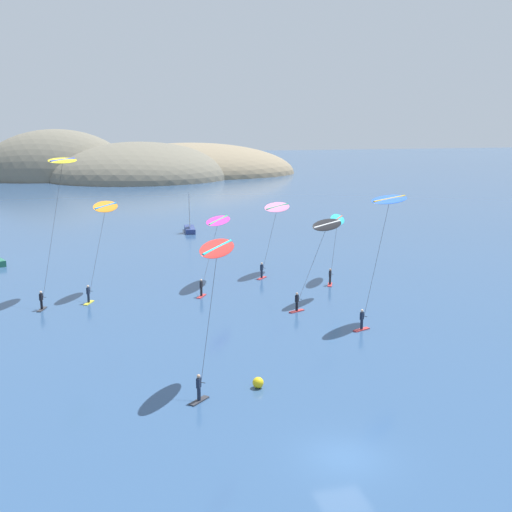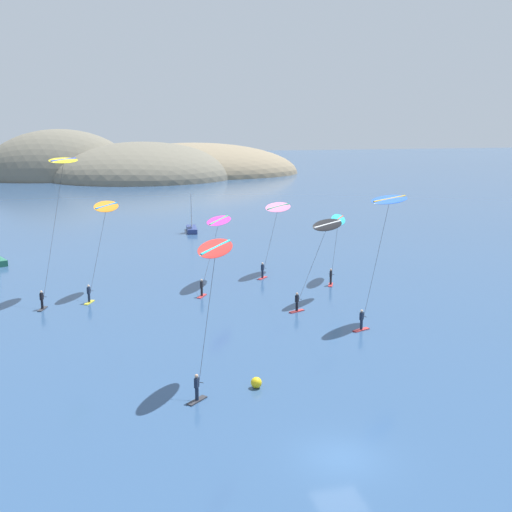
{
  "view_description": "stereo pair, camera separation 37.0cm",
  "coord_description": "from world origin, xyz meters",
  "px_view_note": "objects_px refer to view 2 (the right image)",
  "views": [
    {
      "loc": [
        -11.35,
        -27.01,
        16.48
      ],
      "look_at": [
        1.72,
        24.68,
        5.0
      ],
      "focal_mm": 45.0,
      "sensor_mm": 36.0,
      "label": 1
    },
    {
      "loc": [
        -10.99,
        -27.1,
        16.48
      ],
      "look_at": [
        1.72,
        24.68,
        5.0
      ],
      "focal_mm": 45.0,
      "sensor_mm": 36.0,
      "label": 2
    }
  ],
  "objects_px": {
    "kitesurfer_blue": "(388,208)",
    "kitesurfer_orange": "(105,214)",
    "kitesurfer_red": "(214,260)",
    "marker_buoy": "(256,383)",
    "kitesurfer_yellow": "(62,172)",
    "kitesurfer_magenta": "(218,224)",
    "kitesurfer_pink": "(277,212)",
    "sailboat_far": "(192,227)",
    "kitesurfer_cyan": "(338,225)",
    "kitesurfer_black": "(325,231)"
  },
  "relations": [
    {
      "from": "kitesurfer_magenta",
      "to": "kitesurfer_black",
      "type": "bearing_deg",
      "value": -44.4
    },
    {
      "from": "kitesurfer_pink",
      "to": "marker_buoy",
      "type": "bearing_deg",
      "value": -107.98
    },
    {
      "from": "kitesurfer_yellow",
      "to": "sailboat_far",
      "type": "bearing_deg",
      "value": 62.99
    },
    {
      "from": "kitesurfer_yellow",
      "to": "marker_buoy",
      "type": "bearing_deg",
      "value": -64.3
    },
    {
      "from": "kitesurfer_cyan",
      "to": "kitesurfer_black",
      "type": "relative_size",
      "value": 0.91
    },
    {
      "from": "kitesurfer_orange",
      "to": "kitesurfer_black",
      "type": "distance_m",
      "value": 20.77
    },
    {
      "from": "kitesurfer_cyan",
      "to": "kitesurfer_red",
      "type": "height_order",
      "value": "kitesurfer_red"
    },
    {
      "from": "kitesurfer_black",
      "to": "kitesurfer_pink",
      "type": "distance_m",
      "value": 11.51
    },
    {
      "from": "sailboat_far",
      "to": "kitesurfer_blue",
      "type": "xyz_separation_m",
      "value": [
        9.41,
        -46.41,
        8.74
      ]
    },
    {
      "from": "sailboat_far",
      "to": "kitesurfer_yellow",
      "type": "xyz_separation_m",
      "value": [
        -16.33,
        -32.04,
        11.04
      ]
    },
    {
      "from": "kitesurfer_pink",
      "to": "kitesurfer_magenta",
      "type": "bearing_deg",
      "value": -155.4
    },
    {
      "from": "kitesurfer_blue",
      "to": "kitesurfer_cyan",
      "type": "relative_size",
      "value": 1.53
    },
    {
      "from": "kitesurfer_blue",
      "to": "kitesurfer_orange",
      "type": "bearing_deg",
      "value": 146.83
    },
    {
      "from": "kitesurfer_red",
      "to": "marker_buoy",
      "type": "distance_m",
      "value": 8.12
    },
    {
      "from": "kitesurfer_cyan",
      "to": "kitesurfer_pink",
      "type": "distance_m",
      "value": 6.95
    },
    {
      "from": "kitesurfer_yellow",
      "to": "kitesurfer_pink",
      "type": "height_order",
      "value": "kitesurfer_yellow"
    },
    {
      "from": "kitesurfer_cyan",
      "to": "kitesurfer_red",
      "type": "distance_m",
      "value": 29.11
    },
    {
      "from": "kitesurfer_blue",
      "to": "kitesurfer_magenta",
      "type": "height_order",
      "value": "kitesurfer_blue"
    },
    {
      "from": "kitesurfer_blue",
      "to": "kitesurfer_pink",
      "type": "xyz_separation_m",
      "value": [
        -4.03,
        18.54,
        -2.72
      ]
    },
    {
      "from": "kitesurfer_cyan",
      "to": "kitesurfer_magenta",
      "type": "relative_size",
      "value": 0.77
    },
    {
      "from": "sailboat_far",
      "to": "kitesurfer_yellow",
      "type": "bearing_deg",
      "value": -117.01
    },
    {
      "from": "kitesurfer_magenta",
      "to": "kitesurfer_red",
      "type": "height_order",
      "value": "kitesurfer_red"
    },
    {
      "from": "kitesurfer_yellow",
      "to": "kitesurfer_red",
      "type": "relative_size",
      "value": 1.42
    },
    {
      "from": "kitesurfer_red",
      "to": "kitesurfer_yellow",
      "type": "bearing_deg",
      "value": 112.55
    },
    {
      "from": "sailboat_far",
      "to": "kitesurfer_cyan",
      "type": "distance_m",
      "value": 34.42
    },
    {
      "from": "sailboat_far",
      "to": "kitesurfer_blue",
      "type": "height_order",
      "value": "kitesurfer_blue"
    },
    {
      "from": "kitesurfer_blue",
      "to": "kitesurfer_black",
      "type": "distance_m",
      "value": 8.16
    },
    {
      "from": "kitesurfer_black",
      "to": "kitesurfer_yellow",
      "type": "bearing_deg",
      "value": 162.53
    },
    {
      "from": "sailboat_far",
      "to": "kitesurfer_pink",
      "type": "relative_size",
      "value": 0.78
    },
    {
      "from": "kitesurfer_yellow",
      "to": "kitesurfer_black",
      "type": "relative_size",
      "value": 1.75
    },
    {
      "from": "kitesurfer_orange",
      "to": "marker_buoy",
      "type": "distance_m",
      "value": 27.69
    },
    {
      "from": "kitesurfer_red",
      "to": "marker_buoy",
      "type": "xyz_separation_m",
      "value": [
        2.29,
        -1.49,
        -7.65
      ]
    },
    {
      "from": "kitesurfer_yellow",
      "to": "kitesurfer_black",
      "type": "height_order",
      "value": "kitesurfer_yellow"
    },
    {
      "from": "kitesurfer_magenta",
      "to": "kitesurfer_black",
      "type": "xyz_separation_m",
      "value": [
        8.38,
        -8.21,
        0.35
      ]
    },
    {
      "from": "kitesurfer_magenta",
      "to": "kitesurfer_red",
      "type": "bearing_deg",
      "value": -100.99
    },
    {
      "from": "kitesurfer_red",
      "to": "kitesurfer_pink",
      "type": "height_order",
      "value": "kitesurfer_red"
    },
    {
      "from": "kitesurfer_magenta",
      "to": "kitesurfer_red",
      "type": "distance_m",
      "value": 25.26
    },
    {
      "from": "kitesurfer_cyan",
      "to": "kitesurfer_red",
      "type": "relative_size",
      "value": 0.74
    },
    {
      "from": "kitesurfer_yellow",
      "to": "kitesurfer_black",
      "type": "distance_m",
      "value": 24.73
    },
    {
      "from": "kitesurfer_magenta",
      "to": "sailboat_far",
      "type": "bearing_deg",
      "value": 86.95
    },
    {
      "from": "kitesurfer_blue",
      "to": "kitesurfer_black",
      "type": "xyz_separation_m",
      "value": [
        -2.69,
        7.11,
        -2.96
      ]
    },
    {
      "from": "marker_buoy",
      "to": "kitesurfer_pink",
      "type": "bearing_deg",
      "value": 72.02
    },
    {
      "from": "marker_buoy",
      "to": "kitesurfer_red",
      "type": "bearing_deg",
      "value": 146.96
    },
    {
      "from": "kitesurfer_cyan",
      "to": "marker_buoy",
      "type": "height_order",
      "value": "kitesurfer_cyan"
    },
    {
      "from": "kitesurfer_magenta",
      "to": "kitesurfer_pink",
      "type": "height_order",
      "value": "kitesurfer_pink"
    },
    {
      "from": "kitesurfer_yellow",
      "to": "kitesurfer_blue",
      "type": "bearing_deg",
      "value": -29.17
    },
    {
      "from": "kitesurfer_orange",
      "to": "kitesurfer_cyan",
      "type": "xyz_separation_m",
      "value": [
        23.29,
        -0.37,
        -1.85
      ]
    },
    {
      "from": "sailboat_far",
      "to": "kitesurfer_orange",
      "type": "xyz_separation_m",
      "value": [
        -12.67,
        -31.97,
        6.98
      ]
    },
    {
      "from": "kitesurfer_blue",
      "to": "kitesurfer_pink",
      "type": "height_order",
      "value": "kitesurfer_blue"
    },
    {
      "from": "kitesurfer_cyan",
      "to": "kitesurfer_orange",
      "type": "bearing_deg",
      "value": 179.08
    }
  ]
}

